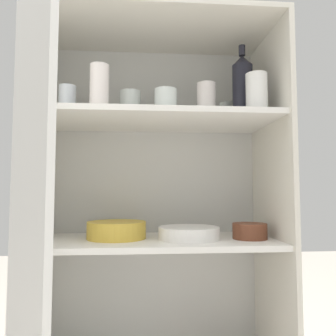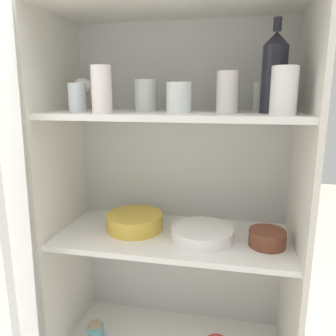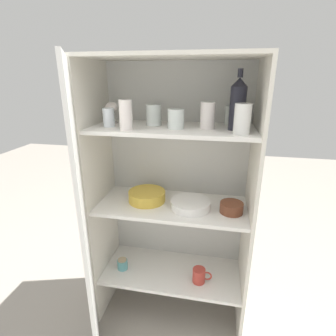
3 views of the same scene
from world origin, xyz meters
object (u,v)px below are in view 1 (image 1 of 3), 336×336
wine_bottle (243,86)px  serving_bowl_small (250,230)px  plate_stack_white (189,233)px  mixing_bowl_large (117,229)px

wine_bottle → serving_bowl_small: 0.54m
wine_bottle → plate_stack_white: bearing=-177.9°
mixing_bowl_large → serving_bowl_small: bearing=-5.5°
plate_stack_white → serving_bowl_small: bearing=-1.9°
mixing_bowl_large → wine_bottle: bearing=-3.8°
serving_bowl_small → plate_stack_white: bearing=178.1°
wine_bottle → mixing_bowl_large: wine_bottle is taller
wine_bottle → plate_stack_white: wine_bottle is taller
mixing_bowl_large → plate_stack_white: bearing=-8.4°
serving_bowl_small → wine_bottle: bearing=131.2°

